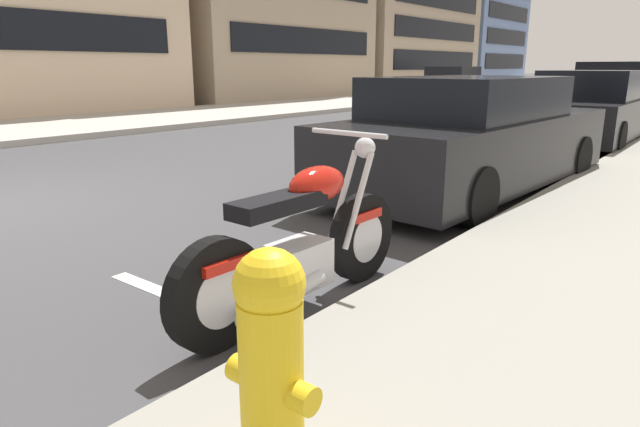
# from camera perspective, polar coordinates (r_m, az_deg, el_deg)

# --- Properties ---
(sidewalk_far_curb) EXTENTS (120.00, 5.00, 0.14)m
(sidewalk_far_curb) POSITION_cam_1_polar(r_m,az_deg,el_deg) (19.93, -6.39, 10.63)
(sidewalk_far_curb) COLOR #ADA89E
(sidewalk_far_curb) RESTS_ON ground
(parking_stall_stripe) EXTENTS (0.12, 2.20, 0.01)m
(parking_stall_stripe) POSITION_cam_1_polar(r_m,az_deg,el_deg) (3.69, -10.84, -10.05)
(parking_stall_stripe) COLOR silver
(parking_stall_stripe) RESTS_ON ground
(parked_motorcycle) EXTENTS (2.03, 0.62, 1.12)m
(parked_motorcycle) POSITION_cam_1_polar(r_m,az_deg,el_deg) (3.55, -1.91, -3.30)
(parked_motorcycle) COLOR black
(parked_motorcycle) RESTS_ON ground
(parked_car_behind_motorcycle) EXTENTS (4.78, 2.02, 1.42)m
(parked_car_behind_motorcycle) POSITION_cam_1_polar(r_m,az_deg,el_deg) (7.22, 15.46, 7.56)
(parked_car_behind_motorcycle) COLOR black
(parked_car_behind_motorcycle) RESTS_ON ground
(parked_car_across_street) EXTENTS (4.39, 1.88, 1.47)m
(parked_car_across_street) POSITION_cam_1_polar(r_m,az_deg,el_deg) (12.68, 26.06, 9.58)
(parked_car_across_street) COLOR black
(parked_car_across_street) RESTS_ON ground
(crossing_truck) EXTENTS (2.45, 5.64, 1.82)m
(crossing_truck) POSITION_cam_1_polar(r_m,az_deg,el_deg) (40.49, 27.91, 12.45)
(crossing_truck) COLOR #B7B7BC
(crossing_truck) RESTS_ON ground
(car_opposite_curb) EXTENTS (4.43, 2.06, 1.53)m
(car_opposite_curb) POSITION_cam_1_polar(r_m,az_deg,el_deg) (25.18, 13.53, 12.70)
(car_opposite_curb) COLOR beige
(car_opposite_curb) RESTS_ON ground
(fire_hydrant) EXTENTS (0.24, 0.36, 0.85)m
(fire_hydrant) POSITION_cam_1_polar(r_m,az_deg,el_deg) (1.92, -5.06, -15.00)
(fire_hydrant) COLOR gold
(fire_hydrant) RESTS_ON sidewalk_near_curb
(townhouse_mid_block) EXTENTS (12.42, 10.26, 8.63)m
(townhouse_mid_block) POSITION_cam_1_polar(r_m,az_deg,el_deg) (38.78, 5.09, 19.01)
(townhouse_mid_block) COLOR tan
(townhouse_mid_block) RESTS_ON ground
(townhouse_behind_pole) EXTENTS (9.44, 8.32, 8.66)m
(townhouse_behind_pole) POSITION_cam_1_polar(r_m,az_deg,el_deg) (48.37, 14.01, 17.84)
(townhouse_behind_pole) COLOR #6B84B2
(townhouse_behind_pole) RESTS_ON ground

